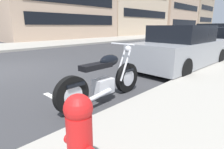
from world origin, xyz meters
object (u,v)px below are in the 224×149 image
parked_motorcycle (104,80)px  car_opposite_curb (165,33)px  fire_hydrant (80,138)px  parked_car_mid_block (183,49)px  parked_car_at_intersection (224,40)px  crossing_truck (213,30)px

parked_motorcycle → car_opposite_curb: 20.37m
fire_hydrant → car_opposite_curb: bearing=26.2°
parked_car_mid_block → parked_car_at_intersection: parked_car_mid_block is taller
crossing_truck → car_opposite_curb: (-7.65, 3.11, -0.30)m
parked_motorcycle → parked_car_mid_block: bearing=2.3°
parked_car_mid_block → fire_hydrant: parked_car_mid_block is taller
parked_car_mid_block → parked_car_at_intersection: 5.84m
crossing_truck → parked_car_mid_block: bearing=100.0°
car_opposite_curb → parked_car_at_intersection: bearing=45.5°
crossing_truck → fire_hydrant: (-27.80, -6.82, -0.37)m
parked_car_at_intersection → fire_hydrant: (-11.66, -1.64, -0.09)m
parked_car_mid_block → fire_hydrant: 6.04m
parked_motorcycle → crossing_truck: crossing_truck is taller
parked_motorcycle → parked_car_at_intersection: bearing=0.9°
parked_car_mid_block → parked_car_at_intersection: bearing=2.8°
parked_motorcycle → parked_car_at_intersection: 10.02m
parked_motorcycle → car_opposite_curb: bearing=24.3°
parked_car_at_intersection → fire_hydrant: size_ratio=4.88×
parked_car_at_intersection → fire_hydrant: bearing=-172.3°
parked_car_mid_block → parked_motorcycle: bearing=-174.8°
parked_car_mid_block → car_opposite_curb: size_ratio=1.03×
parked_car_mid_block → car_opposite_curb: (14.33, 8.32, -0.05)m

